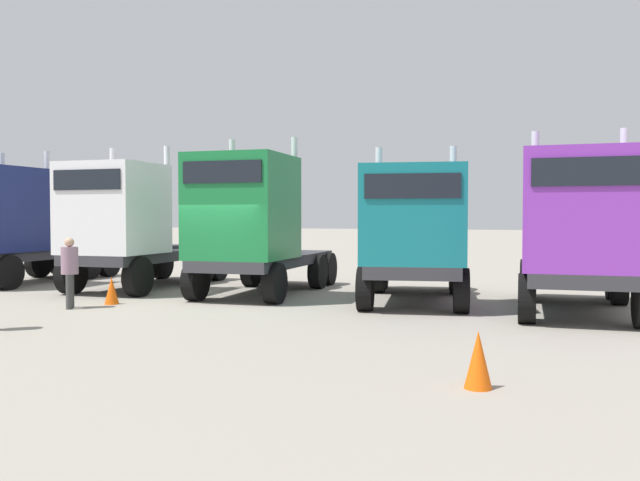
% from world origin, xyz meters
% --- Properties ---
extents(ground, '(200.00, 200.00, 0.00)m').
position_xyz_m(ground, '(0.00, 0.00, 0.00)').
color(ground, gray).
extents(semi_truck_navy, '(2.76, 6.10, 4.35)m').
position_xyz_m(semi_truck_navy, '(-8.65, 1.43, 1.96)').
color(semi_truck_navy, '#333338').
rests_on(semi_truck_navy, ground).
extents(semi_truck_white, '(2.99, 6.32, 4.32)m').
position_xyz_m(semi_truck_white, '(-3.99, 1.50, 1.94)').
color(semi_truck_white, '#333338').
rests_on(semi_truck_white, ground).
extents(semi_truck_green, '(3.07, 6.31, 4.43)m').
position_xyz_m(semi_truck_green, '(0.14, 1.49, 2.01)').
color(semi_truck_green, '#333338').
rests_on(semi_truck_green, ground).
extents(semi_truck_teal, '(3.72, 6.49, 4.00)m').
position_xyz_m(semi_truck_teal, '(4.68, 1.54, 1.79)').
color(semi_truck_teal, '#333338').
rests_on(semi_truck_teal, ground).
extents(semi_truck_purple, '(3.00, 6.20, 4.19)m').
position_xyz_m(semi_truck_purple, '(8.51, 0.89, 1.90)').
color(semi_truck_purple, '#333338').
rests_on(semi_truck_purple, ground).
extents(visitor_with_camera, '(0.56, 0.56, 1.71)m').
position_xyz_m(visitor_with_camera, '(-2.86, -2.09, 0.99)').
color(visitor_with_camera, '#3C3C3C').
rests_on(visitor_with_camera, ground).
extents(traffic_cone_near, '(0.36, 0.36, 0.69)m').
position_xyz_m(traffic_cone_near, '(-2.45, -1.10, 0.35)').
color(traffic_cone_near, '#F2590C').
rests_on(traffic_cone_near, ground).
extents(traffic_cone_mid, '(0.36, 0.36, 0.75)m').
position_xyz_m(traffic_cone_mid, '(7.36, -5.99, 0.37)').
color(traffic_cone_mid, '#F2590C').
rests_on(traffic_cone_mid, ground).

